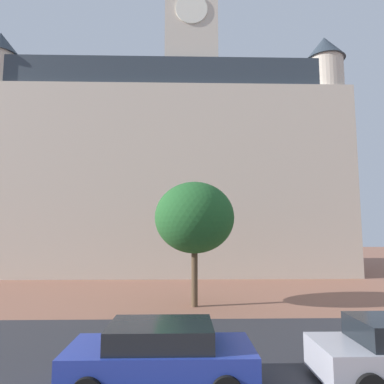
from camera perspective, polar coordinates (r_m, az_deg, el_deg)
The scene contains 5 objects.
ground_plane at distance 11.26m, azimuth 0.66°, elevation -24.76°, with size 120.00×120.00×0.00m, color #93604C.
street_asphalt_strip at distance 10.46m, azimuth 0.84°, elevation -26.21°, with size 120.00×8.19×0.00m, color #2D2D33.
landmark_building at distance 31.07m, azimuth -4.02°, elevation 4.00°, with size 29.92×11.98×30.92m.
car_blue at distance 8.55m, azimuth -5.33°, elevation -25.94°, with size 4.21×2.04×1.41m.
tree_curb_far at distance 16.15m, azimuth 0.42°, elevation -4.36°, with size 3.79×3.79×5.84m.
Camera 1 is at (-0.37, -0.69, 3.54)m, focal length 31.53 mm.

